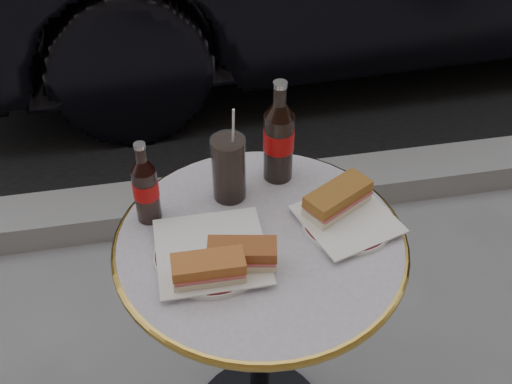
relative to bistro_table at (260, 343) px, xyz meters
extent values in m
cube|color=gray|center=(0.00, 0.90, -0.32)|extent=(40.00, 0.20, 0.12)
cylinder|color=silver|center=(-0.11, -0.03, 0.37)|extent=(0.27, 0.27, 0.01)
cylinder|color=white|center=(0.19, 0.01, 0.37)|extent=(0.22, 0.22, 0.01)
cube|color=#B6642E|center=(-0.12, -0.10, 0.40)|extent=(0.14, 0.07, 0.05)
cube|color=#964D26|center=(-0.05, -0.07, 0.40)|extent=(0.15, 0.09, 0.05)
cube|color=#945D25|center=(0.18, 0.05, 0.40)|extent=(0.17, 0.14, 0.05)
cylinder|color=black|center=(-0.04, 0.15, 0.44)|extent=(0.10, 0.10, 0.16)
camera|label=1|loc=(-0.19, -0.93, 1.32)|focal=45.00mm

